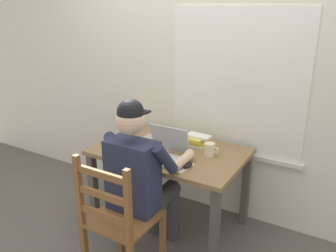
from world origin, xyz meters
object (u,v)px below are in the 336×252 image
coffee_mug_dark (129,142)px  book_stack_side (153,140)px  desk (170,161)px  wooden_chair (119,221)px  coffee_mug_white (210,149)px  computer_mouse (188,165)px  seated_person (142,174)px  book_stack_main (197,140)px  laptop (164,151)px

coffee_mug_dark → book_stack_side: coffee_mug_dark is taller
desk → wooden_chair: wooden_chair is taller
wooden_chair → book_stack_side: wooden_chair is taller
desk → coffee_mug_white: size_ratio=9.88×
computer_mouse → coffee_mug_dark: bearing=170.9°
coffee_mug_white → coffee_mug_dark: 0.67m
seated_person → book_stack_main: 0.66m
laptop → computer_mouse: (0.24, -0.06, -0.04)m
desk → coffee_mug_white: coffee_mug_white is taller
laptop → coffee_mug_white: (0.29, 0.21, -0.00)m
coffee_mug_dark → book_stack_side: (0.12, 0.17, -0.02)m
wooden_chair → computer_mouse: bearing=65.8°
laptop → book_stack_side: bearing=139.3°
book_stack_main → coffee_mug_dark: bearing=-146.4°
desk → seated_person: bearing=-85.2°
computer_mouse → coffee_mug_dark: size_ratio=0.81×
desk → computer_mouse: 0.37m
laptop → book_stack_side: 0.31m
book_stack_side → laptop: bearing=-40.7°
coffee_mug_white → coffee_mug_dark: bearing=-164.7°
wooden_chair → laptop: (-0.00, 0.59, 0.28)m
coffee_mug_white → coffee_mug_dark: coffee_mug_white is taller
book_stack_main → desk: bearing=-128.5°
desk → coffee_mug_dark: size_ratio=9.73×
wooden_chair → coffee_mug_dark: bearing=119.9°
book_stack_main → book_stack_side: bearing=-158.3°
desk → seated_person: size_ratio=0.95×
laptop → book_stack_main: size_ratio=1.48×
laptop → coffee_mug_white: laptop is taller
wooden_chair → coffee_mug_dark: 0.77m
coffee_mug_dark → book_stack_main: coffee_mug_dark is taller
desk → laptop: size_ratio=3.64×
seated_person → laptop: size_ratio=3.83×
laptop → wooden_chair: bearing=-89.7°
seated_person → book_stack_main: size_ratio=5.68×
coffee_mug_dark → computer_mouse: bearing=-9.1°
wooden_chair → coffee_mug_dark: size_ratio=7.76×
desk → book_stack_main: 0.28m
computer_mouse → coffee_mug_white: 0.28m
desk → seated_person: seated_person is taller
coffee_mug_white → seated_person: bearing=-119.2°
seated_person → coffee_mug_dark: seated_person is taller
wooden_chair → book_stack_side: bearing=106.8°
desk → computer_mouse: computer_mouse is taller
seated_person → book_stack_side: (-0.24, 0.51, 0.03)m
seated_person → wooden_chair: bearing=-90.0°
wooden_chair → desk: bearing=93.0°
wooden_chair → computer_mouse: size_ratio=9.60×
computer_mouse → desk: bearing=141.8°
wooden_chair → coffee_mug_white: bearing=70.2°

